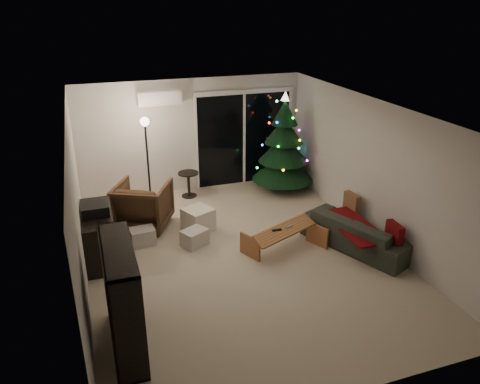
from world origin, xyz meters
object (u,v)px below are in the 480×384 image
object	(u,v)px
media_cabinet	(99,236)
coffee_table	(284,240)
armchair	(143,205)
bookshelf	(108,301)
christmas_tree	(284,142)
sofa	(358,232)

from	to	relation	value
media_cabinet	coffee_table	world-z (taller)	media_cabinet
armchair	bookshelf	bearing A→B (deg)	102.09
armchair	coffee_table	size ratio (longest dim) A/B	0.74
bookshelf	media_cabinet	xyz separation A→B (m)	(0.00, 2.33, -0.29)
media_cabinet	christmas_tree	world-z (taller)	christmas_tree
sofa	christmas_tree	world-z (taller)	christmas_tree
coffee_table	christmas_tree	bearing A→B (deg)	43.26
media_cabinet	armchair	world-z (taller)	armchair
bookshelf	sofa	size ratio (longest dim) A/B	0.71
sofa	christmas_tree	distance (m)	3.01
media_cabinet	coffee_table	xyz separation A→B (m)	(3.03, -0.80, -0.21)
armchair	christmas_tree	bearing A→B (deg)	-138.20
media_cabinet	armchair	xyz separation A→B (m)	(0.87, 0.94, 0.03)
media_cabinet	coffee_table	distance (m)	3.14
coffee_table	christmas_tree	size ratio (longest dim) A/B	0.59
sofa	armchair	bearing A→B (deg)	36.51
media_cabinet	christmas_tree	xyz separation A→B (m)	(4.14, 1.81, 0.70)
media_cabinet	sofa	distance (m)	4.44
bookshelf	christmas_tree	size ratio (longest dim) A/B	0.63
bookshelf	christmas_tree	world-z (taller)	christmas_tree
armchair	coffee_table	xyz separation A→B (m)	(2.16, -1.74, -0.24)
sofa	bookshelf	bearing A→B (deg)	83.27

